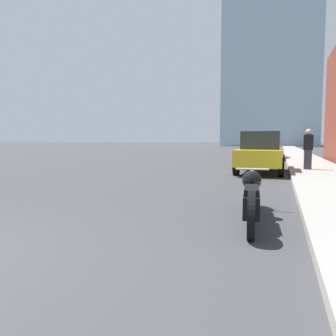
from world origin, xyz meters
TOP-DOWN VIEW (x-y plane):
  - sidewalk at (5.69, 40.00)m, footprint 2.28×240.00m
  - distant_tower at (1.79, 78.90)m, footprint 19.92×19.92m
  - motorcycle at (3.75, 3.74)m, footprint 0.62×2.77m
  - parked_car_yellow at (3.45, 12.02)m, footprint 1.86×4.21m
  - parked_car_silver at (3.29, 22.40)m, footprint 2.15×4.39m
  - pedestrian at (5.25, 12.61)m, footprint 0.36×0.23m

SIDE VIEW (x-z plane):
  - sidewalk at x=5.69m, z-range 0.00..0.15m
  - motorcycle at x=3.75m, z-range 0.00..0.81m
  - parked_car_silver at x=3.29m, z-range 0.00..1.67m
  - parked_car_yellow at x=3.45m, z-range 0.01..1.68m
  - pedestrian at x=5.25m, z-range 0.17..1.80m
  - distant_tower at x=1.79m, z-range 0.00..53.82m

